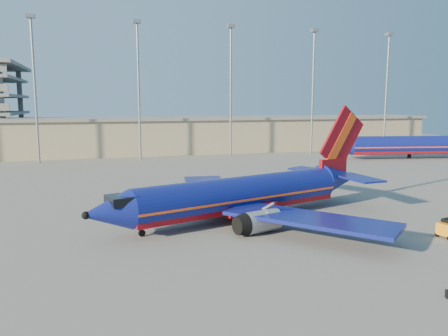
# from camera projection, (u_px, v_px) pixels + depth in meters

# --- Properties ---
(ground) EXTENTS (220.00, 220.00, 0.00)m
(ground) POSITION_uv_depth(u_px,v_px,m) (223.00, 206.00, 50.39)
(ground) COLOR slate
(ground) RESTS_ON ground
(terminal_building) EXTENTS (122.00, 16.00, 8.50)m
(terminal_building) POSITION_uv_depth(u_px,v_px,m) (197.00, 134.00, 107.62)
(terminal_building) COLOR tan
(terminal_building) RESTS_ON ground
(light_mast_row) EXTENTS (101.60, 1.60, 28.65)m
(light_mast_row) POSITION_uv_depth(u_px,v_px,m) (186.00, 76.00, 92.90)
(light_mast_row) COLOR gray
(light_mast_row) RESTS_ON ground
(aircraft_main) EXTENTS (33.22, 31.46, 11.58)m
(aircraft_main) POSITION_uv_depth(u_px,v_px,m) (246.00, 195.00, 44.88)
(aircraft_main) COLOR navy
(aircraft_main) RESTS_ON ground
(aircraft_second) EXTENTS (37.66, 15.52, 12.86)m
(aircraft_second) POSITION_uv_depth(u_px,v_px,m) (414.00, 145.00, 93.73)
(aircraft_second) COLOR navy
(aircraft_second) RESTS_ON ground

